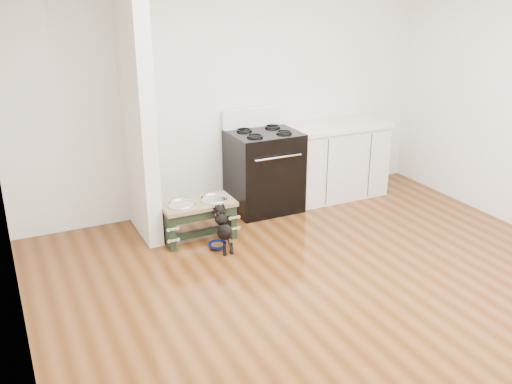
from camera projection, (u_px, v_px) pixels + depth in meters
name	position (u px, v px, depth m)	size (l,w,h in m)	color
ground	(351.00, 301.00, 4.78)	(5.00, 5.00, 0.00)	#49270D
room_shell	(364.00, 111.00, 4.21)	(5.00, 5.00, 5.00)	silver
partition_wall	(137.00, 107.00, 5.60)	(0.15, 0.80, 2.70)	silver
oven_range	(264.00, 170.00, 6.54)	(0.76, 0.69, 1.14)	black
cabinet_run	(335.00, 160.00, 6.96)	(1.24, 0.64, 0.91)	silver
dog_feeder	(198.00, 213.00, 5.82)	(0.75, 0.40, 0.43)	black
puppy	(223.00, 227.00, 5.60)	(0.13, 0.38, 0.46)	black
floor_bowl	(217.00, 246.00, 5.70)	(0.24, 0.24, 0.06)	#0B1450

